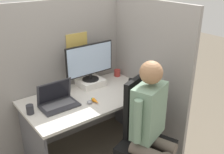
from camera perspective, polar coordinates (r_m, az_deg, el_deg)
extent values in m
cube|color=gray|center=(3.11, -9.41, 0.86)|extent=(1.87, 0.04, 1.68)
cube|color=gold|center=(3.05, -7.55, 5.67)|extent=(0.27, 0.01, 0.41)
cube|color=#F4EA66|center=(3.09, -7.78, 3.02)|extent=(0.07, 0.01, 0.07)
cube|color=gray|center=(3.12, 6.46, 1.16)|extent=(0.04, 1.42, 1.68)
cube|color=beige|center=(2.85, -5.25, -4.55)|extent=(1.37, 0.77, 0.03)
cube|color=#4C4C51|center=(2.81, -16.59, -14.51)|extent=(0.03, 0.65, 0.67)
cube|color=#4C4C51|center=(3.36, 4.41, -6.70)|extent=(0.03, 0.65, 0.67)
cube|color=white|center=(3.09, -4.66, -1.15)|extent=(0.29, 0.25, 0.07)
cylinder|color=black|center=(3.07, -4.69, -0.44)|extent=(0.19, 0.19, 0.01)
cylinder|color=black|center=(3.06, -4.71, 0.24)|extent=(0.04, 0.04, 0.07)
cube|color=black|center=(2.99, -4.89, 3.82)|extent=(0.60, 0.02, 0.36)
cube|color=silver|center=(2.98, -4.75, 3.75)|extent=(0.58, 0.00, 0.33)
cube|color=#2D2D33|center=(2.68, -11.34, -6.19)|extent=(0.37, 0.23, 0.02)
cube|color=#5B5B60|center=(2.69, -11.52, -5.83)|extent=(0.31, 0.13, 0.00)
cube|color=#2D2D33|center=(2.70, -12.44, -3.08)|extent=(0.37, 0.05, 0.23)
cube|color=black|center=(2.70, -12.40, -3.12)|extent=(0.32, 0.04, 0.20)
ellipsoid|color=gray|center=(2.70, -4.88, -5.45)|extent=(0.06, 0.05, 0.03)
cube|color=black|center=(3.12, 4.79, -1.12)|extent=(0.04, 0.15, 0.05)
cone|color=orange|center=(2.69, -3.52, -5.31)|extent=(0.04, 0.10, 0.04)
cylinder|color=green|center=(2.74, -4.24, -4.82)|extent=(0.02, 0.02, 0.02)
cube|color=black|center=(2.60, 7.49, -14.94)|extent=(0.58, 0.58, 0.07)
cube|color=black|center=(2.61, 5.43, -5.92)|extent=(0.43, 0.19, 0.59)
cylinder|color=brown|center=(2.39, 8.01, -16.25)|extent=(0.22, 0.37, 0.11)
cylinder|color=brown|center=(2.52, 9.89, -13.99)|extent=(0.22, 0.37, 0.11)
cube|color=gray|center=(2.37, 7.99, -7.38)|extent=(0.39, 0.30, 0.51)
sphere|color=#9E704C|center=(2.21, 8.52, 0.97)|extent=(0.20, 0.20, 0.20)
cylinder|color=gray|center=(2.22, 5.60, -9.67)|extent=(0.07, 0.07, 0.40)
cylinder|color=gray|center=(2.54, 10.05, -5.37)|extent=(0.07, 0.07, 0.40)
cylinder|color=#A3332D|center=(3.33, 1.15, 0.92)|extent=(0.08, 0.08, 0.08)
cylinder|color=#28282D|center=(2.62, -17.42, -6.76)|extent=(0.07, 0.07, 0.09)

